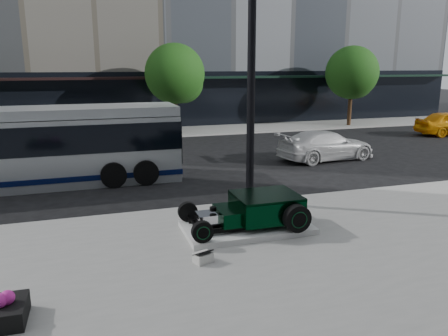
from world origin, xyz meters
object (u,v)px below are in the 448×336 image
object	(u,v)px
white_sedan	(326,145)
hot_rod	(259,209)
lamppost	(251,84)
transit_bus	(16,147)

from	to	relation	value
white_sedan	hot_rod	bearing A→B (deg)	133.15
lamppost	white_sedan	bearing A→B (deg)	42.41
lamppost	transit_bus	size ratio (longest dim) A/B	0.68
hot_rod	white_sedan	bearing A→B (deg)	49.33
hot_rod	transit_bus	distance (m)	9.90
transit_bus	lamppost	bearing A→B (deg)	-33.66
hot_rod	lamppost	size ratio (longest dim) A/B	0.39
lamppost	transit_bus	xyz separation A→B (m)	(-7.40, 4.93, -2.42)
lamppost	hot_rod	bearing A→B (deg)	-105.01
hot_rod	transit_bus	world-z (taller)	transit_bus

